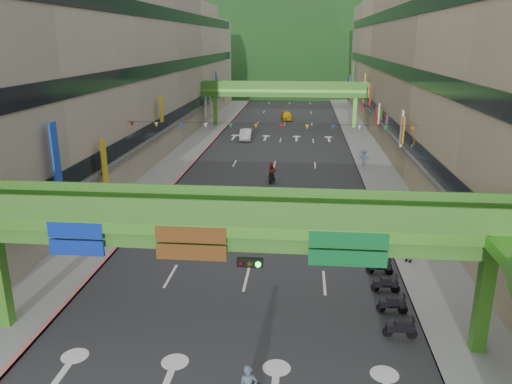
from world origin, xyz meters
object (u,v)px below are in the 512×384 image
object	(u,v)px
overpass_near	(250,241)
car_silver	(246,135)
scooter_rider_mid	(272,172)
car_yellow	(287,116)
pedestrian_red	(397,227)

from	to	relation	value
overpass_near	car_silver	bearing A→B (deg)	96.76
scooter_rider_mid	car_silver	world-z (taller)	scooter_rider_mid
car_yellow	pedestrian_red	size ratio (longest dim) A/B	2.71
overpass_near	car_silver	xyz separation A→B (m)	(-5.75, 48.47, -4.46)
pedestrian_red	car_yellow	bearing A→B (deg)	106.88
scooter_rider_mid	pedestrian_red	distance (m)	16.37
car_yellow	scooter_rider_mid	bearing A→B (deg)	-96.04
car_silver	pedestrian_red	xyz separation A→B (m)	(14.62, -34.52, 0.07)
scooter_rider_mid	car_silver	xyz separation A→B (m)	(-5.00, 21.26, -0.35)
car_silver	car_yellow	world-z (taller)	car_yellow
scooter_rider_mid	car_yellow	xyz separation A→B (m)	(0.01, 39.70, -0.34)
scooter_rider_mid	car_silver	bearing A→B (deg)	103.24
pedestrian_red	scooter_rider_mid	bearing A→B (deg)	132.56
overpass_near	pedestrian_red	distance (m)	17.10
car_silver	pedestrian_red	world-z (taller)	pedestrian_red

